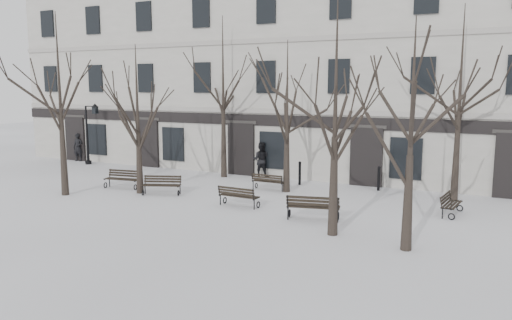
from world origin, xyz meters
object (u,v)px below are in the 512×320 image
Objects in this scene: tree_0 at (59,82)px; bench_5 at (450,203)px; tree_2 at (336,87)px; bench_0 at (162,184)px; lamp_post at (90,130)px; bench_1 at (238,196)px; bench_2 at (313,206)px; tree_3 at (412,107)px; bench_3 at (123,178)px; tree_1 at (137,101)px; bench_4 at (268,181)px.

tree_0 reaches higher than bench_5.
tree_2 is 4.32× the size of bench_0.
lamp_post is (-21.62, 3.26, 1.78)m from bench_5.
tree_2 is at bearing 159.38° from bench_1.
tree_3 is at bearing 139.02° from bench_2.
bench_3 is (1.31, 2.37, -4.61)m from tree_0.
bench_4 is (5.09, 3.18, -3.79)m from tree_1.
bench_2 is 1.12× the size of bench_3.
tree_0 is at bearing -146.92° from tree_1.
bench_1 is at bearing -3.52° from tree_1.
tree_1 is (2.81, 1.83, -0.85)m from tree_0.
tree_1 is 3.74× the size of bench_0.
tree_0 is at bearing 176.05° from tree_3.
tree_0 is 3.46m from tree_1.
lamp_post is at bearing 146.92° from tree_1.
bench_0 is 1.00× the size of bench_3.
tree_3 is 12.40m from bench_0.
bench_5 is (0.78, 5.05, -3.87)m from tree_3.
bench_2 is (-1.20, 1.41, -4.36)m from tree_2.
bench_5 is at bearing 9.25° from tree_1.
tree_0 is 2.12× the size of lamp_post.
tree_1 is 3.89× the size of bench_1.
bench_0 is 4.99m from bench_4.
bench_5 is at bearing 13.94° from tree_0.
tree_0 is 4.49× the size of bench_0.
bench_0 is (-11.39, 3.05, -3.84)m from tree_3.
bench_4 is at bearing 89.31° from bench_5.
bench_1 is 0.86× the size of bench_2.
tree_2 is 6.75m from bench_1.
tree_2 is 2.04× the size of lamp_post.
bench_5 is at bearing 54.40° from tree_2.
bench_4 is at bearing 140.71° from tree_3.
tree_1 is 0.98× the size of tree_3.
bench_1 is (8.17, 1.50, -4.62)m from tree_0.
tree_1 is 13.98m from bench_5.
tree_0 is 12.53m from bench_2.
bench_0 reaches higher than bench_1.
tree_2 is 3.86× the size of bench_2.
bench_5 is (13.29, 2.16, -3.79)m from tree_1.
bench_3 is 0.47× the size of lamp_post.
tree_1 is at bearing -33.08° from lamp_post.
lamp_post is at bearing -19.82° from bench_1.
tree_0 is 1.20× the size of tree_1.
bench_1 is at bearing -23.63° from bench_2.
tree_1 is at bearing 33.41° from bench_4.
bench_5 is 0.44× the size of lamp_post.
tree_3 reaches higher than tree_1.
bench_0 is at bearing 165.00° from tree_3.
tree_3 is 3.40× the size of bench_2.
tree_1 is 3.93m from bench_0.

